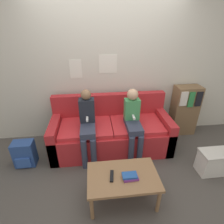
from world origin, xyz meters
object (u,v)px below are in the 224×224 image
person_left (88,123)px  tv_remote (112,176)px  storage_box (214,162)px  bookshelf (184,110)px  backpack (25,154)px  person_right (133,120)px  coffee_table (123,178)px  couch (111,132)px

person_left → tv_remote: size_ratio=6.54×
storage_box → bookshelf: bearing=88.5°
person_left → backpack: person_left is taller
storage_box → backpack: 2.88m
person_right → storage_box: person_right is taller
coffee_table → tv_remote: 0.15m
coffee_table → person_left: bearing=115.6°
backpack → coffee_table: bearing=-28.3°
person_left → couch: bearing=27.2°
couch → person_right: person_right is taller
coffee_table → person_left: 1.01m
person_left → person_right: 0.72m
backpack → storage_box: bearing=-9.6°
bookshelf → coffee_table: bearing=-136.5°
person_right → tv_remote: person_right is taller
storage_box → coffee_table: bearing=-168.7°
tv_remote → coffee_table: bearing=9.4°
coffee_table → person_right: 0.97m
person_left → storage_box: size_ratio=2.54×
person_left → backpack: 1.10m
bookshelf → storage_box: 1.14m
person_right → bookshelf: person_right is taller
tv_remote → backpack: bearing=157.4°
bookshelf → backpack: (-2.87, -0.61, -0.29)m
coffee_table → tv_remote: (-0.14, -0.00, 0.06)m
couch → storage_box: (1.45, -0.78, -0.12)m
person_left → storage_box: bearing=-17.6°
tv_remote → storage_box: size_ratio=0.39×
person_right → bookshelf: (1.14, 0.51, -0.14)m
tv_remote → bookshelf: bearing=49.3°
bookshelf → person_right: bearing=-156.1°
coffee_table → person_left: (-0.42, 0.87, 0.29)m
person_right → tv_remote: size_ratio=6.43×
person_right → storage_box: size_ratio=2.50×
couch → coffee_table: couch is taller
person_right → backpack: person_right is taller
couch → backpack: (-1.39, -0.30, -0.10)m
couch → person_left: 0.55m
couch → coffee_table: 1.07m
person_right → bookshelf: size_ratio=1.14×
person_right → couch: bearing=149.0°
tv_remote → bookshelf: (1.59, 1.38, 0.09)m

